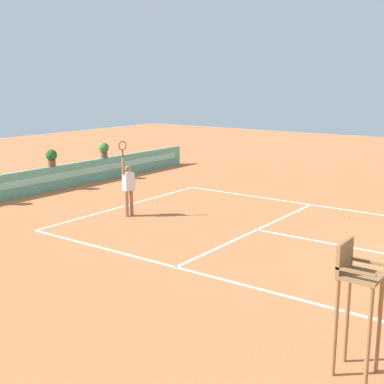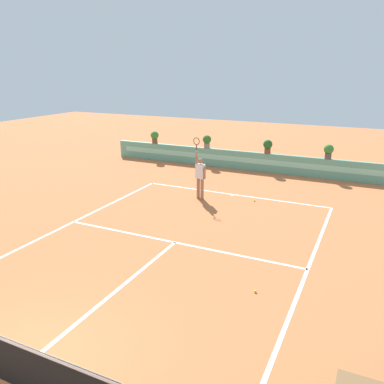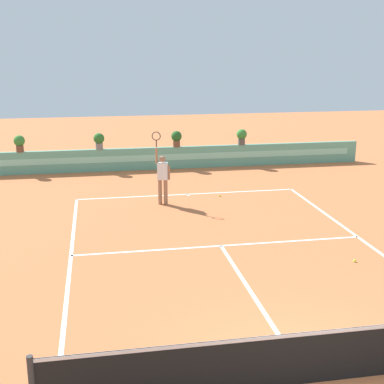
% 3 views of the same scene
% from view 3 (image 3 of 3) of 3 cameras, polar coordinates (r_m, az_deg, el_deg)
% --- Properties ---
extents(ground_plane, '(60.00, 60.00, 0.00)m').
position_cam_3_polar(ground_plane, '(14.65, 3.49, -6.33)').
color(ground_plane, '#C66B3D').
extents(court_lines, '(8.32, 11.94, 0.01)m').
position_cam_3_polar(court_lines, '(15.30, 2.85, -5.34)').
color(court_lines, white).
rests_on(court_lines, ground).
extents(net, '(8.92, 0.10, 1.00)m').
position_cam_3_polar(net, '(9.31, 12.65, -16.70)').
color(net, '#333333').
rests_on(net, ground).
extents(back_wall_barrier, '(18.00, 0.21, 1.00)m').
position_cam_3_polar(back_wall_barrier, '(24.33, -2.27, 3.68)').
color(back_wall_barrier, '#60A88E').
rests_on(back_wall_barrier, ground).
extents(tennis_player, '(0.61, 0.29, 2.58)m').
position_cam_3_polar(tennis_player, '(18.63, -3.18, 1.79)').
color(tennis_player, '#9E7051').
rests_on(tennis_player, ground).
extents(tennis_ball_near_baseline, '(0.07, 0.07, 0.07)m').
position_cam_3_polar(tennis_ball_near_baseline, '(19.85, 2.96, -0.39)').
color(tennis_ball_near_baseline, '#CCE033').
rests_on(tennis_ball_near_baseline, ground).
extents(tennis_ball_mid_court, '(0.07, 0.07, 0.07)m').
position_cam_3_polar(tennis_ball_mid_court, '(14.53, 17.00, -7.04)').
color(tennis_ball_mid_court, '#CCE033').
rests_on(tennis_ball_mid_court, ground).
extents(potted_plant_left, '(0.48, 0.48, 0.72)m').
position_cam_3_polar(potted_plant_left, '(23.94, -9.92, 5.49)').
color(potted_plant_left, gray).
rests_on(potted_plant_left, back_wall_barrier).
extents(potted_plant_far_left, '(0.48, 0.48, 0.72)m').
position_cam_3_polar(potted_plant_far_left, '(24.17, -17.97, 5.07)').
color(potted_plant_far_left, brown).
rests_on(potted_plant_far_left, back_wall_barrier).
extents(potted_plant_centre, '(0.48, 0.48, 0.72)m').
position_cam_3_polar(potted_plant_centre, '(24.20, -1.67, 5.82)').
color(potted_plant_centre, brown).
rests_on(potted_plant_centre, back_wall_barrier).
extents(potted_plant_right, '(0.48, 0.48, 0.72)m').
position_cam_3_polar(potted_plant_right, '(24.83, 5.33, 6.00)').
color(potted_plant_right, '#514C47').
rests_on(potted_plant_right, back_wall_barrier).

